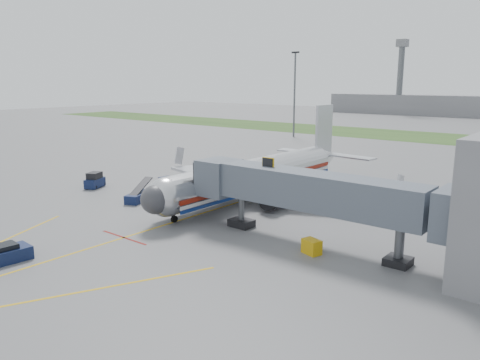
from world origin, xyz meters
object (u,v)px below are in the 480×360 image
Objects in this scene: baggage_tug at (95,181)px; ramp_worker at (190,181)px; airliner at (257,175)px; belt_loader at (139,196)px; pushback_tug at (7,254)px.

ramp_worker is (9.57, 7.68, -0.02)m from baggage_tug.
airliner is at bearing 26.02° from baggage_tug.
airliner is at bearing 47.88° from belt_loader.
belt_loader reaches higher than pushback_tug.
belt_loader is at bearing -4.96° from baggage_tug.
pushback_tug is 19.30m from belt_loader.
airliner is 7.35× the size of belt_loader.
baggage_tug is 12.27m from ramp_worker.
pushback_tug is at bearing -94.90° from airliner.
airliner reaches higher than ramp_worker.
pushback_tug is (-2.42, -28.25, -2.07)m from airliner.
airliner is 10.49× the size of pushback_tug.
baggage_tug is at bearing 131.33° from pushback_tug.
belt_loader is 8.55m from ramp_worker.
belt_loader is at bearing 110.54° from pushback_tug.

